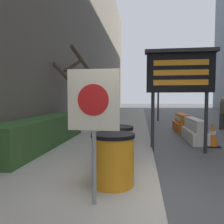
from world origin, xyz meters
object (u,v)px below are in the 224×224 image
at_px(traffic_light_near_curb, 159,76).
at_px(pedestrian_worker, 223,110).
at_px(barrel_drum_foreground, 113,159).
at_px(traffic_cone_near, 212,135).
at_px(message_board, 180,74).
at_px(jersey_barrier_white, 194,131).
at_px(warning_sign, 94,110).
at_px(jersey_barrier_orange_near, 182,123).
at_px(barrel_drum_middle, 116,147).

height_order(traffic_light_near_curb, pedestrian_worker, traffic_light_near_curb).
bearing_deg(barrel_drum_foreground, traffic_light_near_curb, 82.30).
bearing_deg(traffic_cone_near, pedestrian_worker, 67.31).
bearing_deg(traffic_cone_near, traffic_light_near_curb, 98.08).
xyz_separation_m(barrel_drum_foreground, message_board, (1.55, 2.96, 1.72)).
distance_m(jersey_barrier_white, traffic_light_near_curb, 7.75).
xyz_separation_m(barrel_drum_foreground, warning_sign, (-0.16, -0.72, 0.86)).
bearing_deg(jersey_barrier_white, message_board, -115.11).
relative_size(jersey_barrier_orange_near, traffic_light_near_curb, 0.45).
distance_m(jersey_barrier_white, jersey_barrier_orange_near, 2.54).
height_order(barrel_drum_foreground, message_board, message_board).
relative_size(message_board, traffic_light_near_curb, 0.69).
bearing_deg(barrel_drum_middle, jersey_barrier_orange_near, 68.94).
distance_m(barrel_drum_foreground, pedestrian_worker, 9.30).
height_order(barrel_drum_foreground, warning_sign, warning_sign).
xyz_separation_m(traffic_cone_near, traffic_light_near_curb, (-1.15, 8.10, 2.71)).
bearing_deg(pedestrian_worker, jersey_barrier_white, -16.16).
bearing_deg(traffic_cone_near, jersey_barrier_orange_near, 96.10).
height_order(barrel_drum_foreground, traffic_light_near_curb, traffic_light_near_curb).
xyz_separation_m(traffic_cone_near, pedestrian_worker, (1.76, 4.21, 0.58)).
height_order(barrel_drum_foreground, jersey_barrier_white, barrel_drum_foreground).
distance_m(warning_sign, message_board, 4.14).
xyz_separation_m(jersey_barrier_orange_near, traffic_cone_near, (0.37, -3.43, 0.03)).
relative_size(warning_sign, message_board, 0.62).
relative_size(jersey_barrier_white, jersey_barrier_orange_near, 1.08).
height_order(barrel_drum_foreground, jersey_barrier_orange_near, barrel_drum_foreground).
bearing_deg(traffic_light_near_curb, message_board, -90.46).
bearing_deg(traffic_light_near_curb, jersey_barrier_orange_near, -80.48).
relative_size(barrel_drum_middle, pedestrian_worker, 0.53).
bearing_deg(pedestrian_worker, barrel_drum_foreground, -12.74).
height_order(jersey_barrier_orange_near, traffic_light_near_curb, traffic_light_near_curb).
bearing_deg(barrel_drum_foreground, barrel_drum_middle, 93.60).
xyz_separation_m(jersey_barrier_white, jersey_barrier_orange_near, (-0.00, 2.54, -0.00)).
bearing_deg(traffic_light_near_curb, warning_sign, -98.00).
bearing_deg(pedestrian_worker, traffic_cone_near, -6.22).
bearing_deg(jersey_barrier_orange_near, pedestrian_worker, 20.21).
xyz_separation_m(barrel_drum_foreground, traffic_cone_near, (2.77, 3.90, -0.18)).
distance_m(traffic_cone_near, traffic_light_near_curb, 8.62).
bearing_deg(jersey_barrier_white, barrel_drum_foreground, -116.69).
height_order(traffic_cone_near, traffic_light_near_curb, traffic_light_near_curb).
bearing_deg(pedestrian_worker, barrel_drum_middle, -16.13).
bearing_deg(jersey_barrier_orange_near, barrel_drum_foreground, -108.18).
bearing_deg(warning_sign, traffic_cone_near, 57.51).
relative_size(warning_sign, pedestrian_worker, 1.12).
height_order(barrel_drum_middle, warning_sign, warning_sign).
bearing_deg(warning_sign, barrel_drum_middle, 86.30).
height_order(message_board, traffic_cone_near, message_board).
bearing_deg(jersey_barrier_white, traffic_cone_near, -67.58).
height_order(message_board, jersey_barrier_white, message_board).
bearing_deg(warning_sign, jersey_barrier_white, 64.96).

